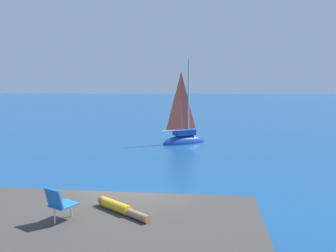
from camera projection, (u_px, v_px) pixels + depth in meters
name	position (u px, v px, depth m)	size (l,w,h in m)	color
ground_plane	(134.00, 212.00, 10.82)	(160.00, 160.00, 0.00)	navy
shore_ledge	(83.00, 247.00, 7.66)	(7.84, 4.79, 0.90)	#423D38
boulder_seaward	(162.00, 223.00, 10.02)	(1.60, 1.28, 0.88)	#3F3C33
boulder_inland	(103.00, 224.00, 9.90)	(0.90, 0.72, 0.49)	#39363C
sailboat_near	(184.00, 138.00, 22.15)	(3.12, 2.40, 5.72)	#193D99
person_sunbather	(120.00, 208.00, 8.41)	(1.42, 1.25, 0.25)	gold
beach_chair	(59.00, 202.00, 7.84)	(0.72, 0.76, 0.80)	blue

